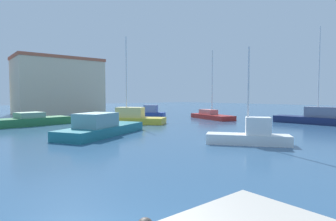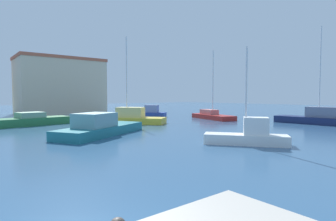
% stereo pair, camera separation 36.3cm
% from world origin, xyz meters
% --- Properties ---
extents(water, '(160.00, 160.00, 0.00)m').
position_xyz_m(water, '(15.00, 20.00, 0.00)').
color(water, '#2D5175').
rests_on(water, ground).
extents(sailboat_red_near_pier, '(3.88, 7.58, 9.01)m').
position_xyz_m(sailboat_red_near_pier, '(25.43, 19.97, 0.46)').
color(sailboat_red_near_pier, '#B22823').
rests_on(sailboat_red_near_pier, water).
extents(motorboat_green_outer_mooring, '(8.71, 3.85, 1.36)m').
position_xyz_m(motorboat_green_outer_mooring, '(4.58, 26.24, 0.50)').
color(motorboat_green_outer_mooring, '#28703D').
rests_on(motorboat_green_outer_mooring, water).
extents(motorboat_blue_inner_mooring, '(4.17, 4.85, 1.77)m').
position_xyz_m(motorboat_blue_inner_mooring, '(20.48, 27.37, 0.60)').
color(motorboat_blue_inner_mooring, '#233D93').
rests_on(motorboat_blue_inner_mooring, water).
extents(sailboat_white_far_left, '(4.15, 4.83, 6.05)m').
position_xyz_m(sailboat_white_far_left, '(12.93, 5.55, 0.59)').
color(sailboat_white_far_left, white).
rests_on(sailboat_white_far_left, water).
extents(sailboat_navy_far_right, '(2.94, 9.08, 10.39)m').
position_xyz_m(sailboat_navy_far_right, '(29.29, 8.02, 0.67)').
color(sailboat_navy_far_right, '#19234C').
rests_on(sailboat_navy_far_right, water).
extents(motorboat_teal_behind_lamppost, '(8.56, 6.42, 1.75)m').
position_xyz_m(motorboat_teal_behind_lamppost, '(7.42, 15.09, 0.61)').
color(motorboat_teal_behind_lamppost, '#1E707A').
rests_on(motorboat_teal_behind_lamppost, water).
extents(sailboat_yellow_center_channel, '(7.35, 8.11, 9.51)m').
position_xyz_m(sailboat_yellow_center_channel, '(13.70, 21.74, 0.61)').
color(sailboat_yellow_center_channel, gold).
rests_on(sailboat_yellow_center_channel, water).
extents(harbor_office, '(13.79, 8.52, 9.53)m').
position_xyz_m(harbor_office, '(13.19, 44.04, 4.78)').
color(harbor_office, beige).
rests_on(harbor_office, ground).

